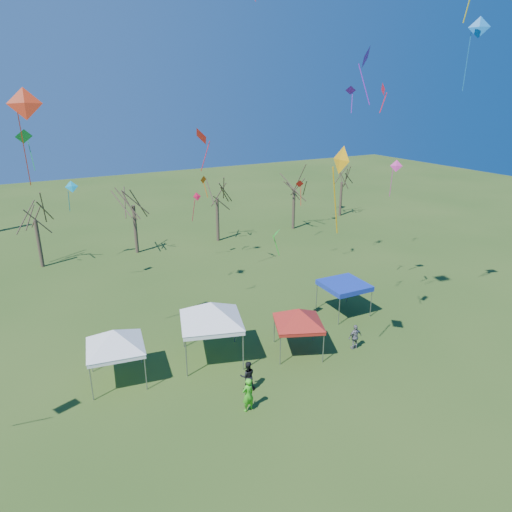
{
  "coord_description": "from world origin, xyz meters",
  "views": [
    {
      "loc": [
        -12.47,
        -17.6,
        14.53
      ],
      "look_at": [
        -1.08,
        3.0,
        6.1
      ],
      "focal_mm": 32.0,
      "sensor_mm": 36.0,
      "label": 1
    }
  ],
  "objects": [
    {
      "name": "ground",
      "position": [
        0.0,
        0.0,
        0.0
      ],
      "size": [
        140.0,
        140.0,
        0.0
      ],
      "primitive_type": "plane",
      "color": "#2C4C18",
      "rests_on": "ground"
    },
    {
      "name": "tree_1",
      "position": [
        -10.77,
        24.65,
        5.79
      ],
      "size": [
        3.42,
        3.42,
        7.54
      ],
      "color": "#3D2D21",
      "rests_on": "ground"
    },
    {
      "name": "tree_2",
      "position": [
        -2.37,
        24.38,
        6.29
      ],
      "size": [
        3.71,
        3.71,
        8.18
      ],
      "color": "#3D2D21",
      "rests_on": "ground"
    },
    {
      "name": "tree_3",
      "position": [
        6.03,
        24.04,
        6.08
      ],
      "size": [
        3.59,
        3.59,
        7.91
      ],
      "color": "#3D2D21",
      "rests_on": "ground"
    },
    {
      "name": "tree_4",
      "position": [
        15.36,
        24.0,
        6.06
      ],
      "size": [
        3.58,
        3.58,
        7.89
      ],
      "color": "#3D2D21",
      "rests_on": "ground"
    },
    {
      "name": "tree_5",
      "position": [
        23.72,
        26.07,
        5.73
      ],
      "size": [
        3.39,
        3.39,
        7.46
      ],
      "color": "#3D2D21",
      "rests_on": "ground"
    },
    {
      "name": "tent_white_west",
      "position": [
        -8.85,
        4.14,
        2.84
      ],
      "size": [
        3.94,
        3.94,
        3.52
      ],
      "rotation": [
        0.0,
        0.0,
        -0.17
      ],
      "color": "gray",
      "rests_on": "ground"
    },
    {
      "name": "tent_white_mid",
      "position": [
        -3.57,
        3.72,
        3.33
      ],
      "size": [
        4.47,
        4.47,
        4.13
      ],
      "rotation": [
        0.0,
        0.0,
        -0.3
      ],
      "color": "gray",
      "rests_on": "ground"
    },
    {
      "name": "tent_red",
      "position": [
        1.12,
        1.89,
        2.66
      ],
      "size": [
        3.47,
        3.47,
        3.29
      ],
      "rotation": [
        0.0,
        0.0,
        -0.41
      ],
      "color": "gray",
      "rests_on": "ground"
    },
    {
      "name": "tent_blue",
      "position": [
        6.78,
        4.66,
        2.06
      ],
      "size": [
        2.98,
        2.98,
        2.24
      ],
      "rotation": [
        0.0,
        0.0,
        -0.05
      ],
      "color": "gray",
      "rests_on": "ground"
    },
    {
      "name": "person_dark",
      "position": [
        -3.18,
        0.1,
        0.81
      ],
      "size": [
        0.94,
        0.83,
        1.63
      ],
      "primitive_type": "imported",
      "rotation": [
        0.0,
        0.0,
        2.83
      ],
      "color": "black",
      "rests_on": "ground"
    },
    {
      "name": "person_grey",
      "position": [
        4.34,
        0.54,
        0.79
      ],
      "size": [
        0.94,
        0.42,
        1.58
      ],
      "primitive_type": "imported",
      "rotation": [
        0.0,
        0.0,
        3.1
      ],
      "color": "slate",
      "rests_on": "ground"
    },
    {
      "name": "person_green",
      "position": [
        -3.94,
        -1.37,
        0.89
      ],
      "size": [
        0.72,
        0.53,
        1.78
      ],
      "primitive_type": "imported",
      "rotation": [
        0.0,
        0.0,
        3.32
      ],
      "color": "green",
      "rests_on": "ground"
    },
    {
      "name": "kite_1",
      "position": [
        0.91,
        4.2,
        6.75
      ],
      "size": [
        0.92,
        0.94,
        1.78
      ],
      "rotation": [
        0.0,
        0.0,
        3.99
      ],
      "color": "green",
      "rests_on": "ground"
    },
    {
      "name": "kite_22",
      "position": [
        1.98,
        19.27,
        5.88
      ],
      "size": [
        0.81,
        0.83,
        2.65
      ],
      "rotation": [
        0.0,
        0.0,
        0.03
      ],
      "color": "red",
      "rests_on": "ground"
    },
    {
      "name": "kite_19",
      "position": [
        2.51,
        18.9,
        7.44
      ],
      "size": [
        0.73,
        0.56,
        1.95
      ],
      "rotation": [
        0.0,
        0.0,
        3.54
      ],
      "color": "#FC580D",
      "rests_on": "ground"
    },
    {
      "name": "kite_18",
      "position": [
        7.07,
        5.68,
        14.64
      ],
      "size": [
        0.77,
        0.74,
        1.65
      ],
      "rotation": [
        0.0,
        0.0,
        2.46
      ],
      "color": "#6E1AB6",
      "rests_on": "ground"
    },
    {
      "name": "kite_0",
      "position": [
        10.89,
        0.17,
        17.76
      ],
      "size": [
        0.99,
        1.05,
        3.75
      ],
      "rotation": [
        0.0,
        0.0,
        5.4
      ],
      "color": "blue",
      "rests_on": "ground"
    },
    {
      "name": "kite_11",
      "position": [
        0.79,
        14.65,
        11.53
      ],
      "size": [
        1.0,
        1.54,
        3.17
      ],
      "rotation": [
        0.0,
        0.0,
        1.69
      ],
      "color": "red",
      "rests_on": "ground"
    },
    {
      "name": "kite_27",
      "position": [
        2.64,
        -0.43,
        16.02
      ],
      "size": [
        1.06,
        0.98,
        2.57
      ],
      "rotation": [
        0.0,
        0.0,
        3.83
      ],
      "color": "purple",
      "rests_on": "ground"
    },
    {
      "name": "kite_12",
      "position": [
        13.29,
        19.96,
        5.92
      ],
      "size": [
        0.92,
        0.68,
        2.62
      ],
      "rotation": [
        0.0,
        0.0,
        2.76
      ],
      "color": "red",
      "rests_on": "ground"
    },
    {
      "name": "kite_8",
      "position": [
        -11.11,
        6.92,
        14.05
      ],
      "size": [
        1.61,
        0.8,
        4.6
      ],
      "rotation": [
        0.0,
        0.0,
        6.17
      ],
      "color": "red",
      "rests_on": "ground"
    },
    {
      "name": "kite_17",
      "position": [
        12.08,
        6.17,
        9.57
      ],
      "size": [
        0.8,
        0.74,
        2.69
      ],
      "rotation": [
        0.0,
        0.0,
        5.57
      ],
      "color": "#E03198",
      "rests_on": "ground"
    },
    {
      "name": "kite_25",
      "position": [
        6.89,
        2.67,
        14.7
      ],
      "size": [
        0.48,
        0.73,
        1.64
      ],
      "rotation": [
        0.0,
        0.0,
        1.11
      ],
      "color": "red",
      "rests_on": "ground"
    },
    {
      "name": "kite_5",
      "position": [
        0.83,
        -1.34,
        11.65
      ],
      "size": [
        0.49,
        1.28,
        4.15
      ],
      "rotation": [
        0.0,
        0.0,
        4.62
      ],
      "color": "#EA9F0C",
      "rests_on": "ground"
    },
    {
      "name": "kite_2",
      "position": [
        -10.65,
        22.79,
        11.37
      ],
      "size": [
        1.45,
        1.03,
        3.26
      ],
      "rotation": [
        0.0,
        0.0,
        3.36
      ],
      "color": "green",
      "rests_on": "ground"
    },
    {
      "name": "kite_13",
      "position": [
        -8.33,
        17.57,
        8.09
      ],
      "size": [
        0.9,
        0.66,
        2.29
      ],
      "rotation": [
        0.0,
        0.0,
        6.27
      ],
      "color": "#0C97BB",
      "rests_on": "ground"
    }
  ]
}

